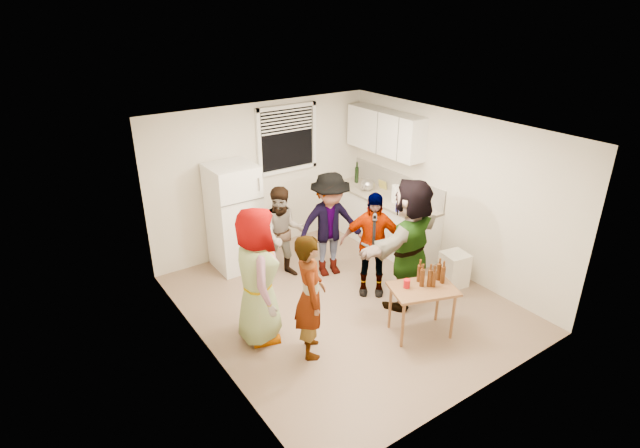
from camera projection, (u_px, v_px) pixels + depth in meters
room at (344, 303)px, 7.13m from camera, size 4.00×4.50×2.50m
window at (287, 139)px, 8.26m from camera, size 1.12×0.10×1.06m
refrigerator at (234, 217)px, 7.80m from camera, size 0.70×0.70×1.70m
counter_lower at (382, 221)px, 8.70m from camera, size 0.60×2.20×0.86m
countertop at (384, 197)px, 8.51m from camera, size 0.64×2.22×0.04m
backsplash at (397, 183)px, 8.58m from camera, size 0.03×2.20×0.36m
upper_cabinets at (385, 132)px, 8.29m from camera, size 0.34×1.60×0.70m
kettle at (367, 190)px, 8.76m from camera, size 0.33×0.30×0.22m
paper_towel at (395, 202)px, 8.26m from camera, size 0.13×0.13×0.29m
wine_bottle at (356, 182)px, 9.14m from camera, size 0.07×0.07×0.29m
beer_bottle_counter at (400, 207)px, 8.07m from camera, size 0.06×0.06×0.22m
blue_cup at (398, 211)px, 7.89m from camera, size 0.10×0.10×0.13m
picture_frame at (383, 185)px, 8.80m from camera, size 0.02×0.18×0.15m
trash_bin at (454, 270)px, 7.49m from camera, size 0.41×0.41×0.52m
serving_table at (419, 332)px, 6.49m from camera, size 0.94×0.78×0.68m
beer_bottle_table at (433, 286)px, 6.24m from camera, size 0.06×0.06×0.22m
red_cup at (406, 287)px, 6.22m from camera, size 0.08×0.08×0.11m
guest_grey at (261, 336)px, 6.42m from camera, size 1.96×1.40×0.57m
guest_stripe at (311, 350)px, 6.16m from camera, size 1.66×1.23×0.38m
guest_back_left at (285, 275)px, 7.83m from camera, size 1.23×1.63×0.56m
guest_back_right at (329, 273)px, 7.92m from camera, size 1.42×1.86×0.62m
guest_black at (370, 291)px, 7.42m from camera, size 1.69×1.79×0.38m
guest_orange at (405, 301)px, 7.17m from camera, size 2.14×2.24×0.55m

